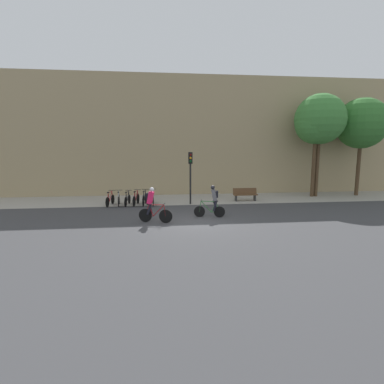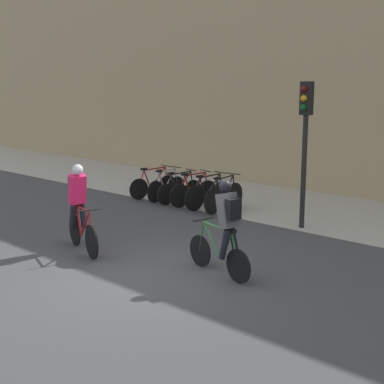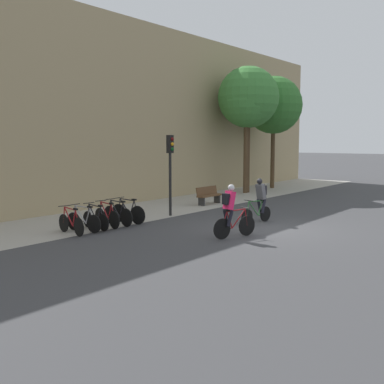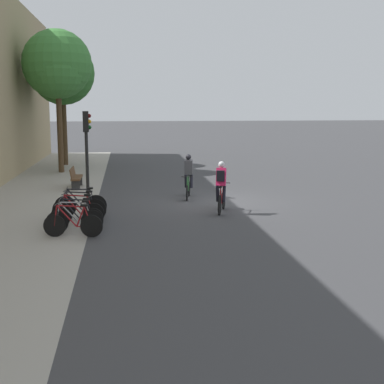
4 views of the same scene
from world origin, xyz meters
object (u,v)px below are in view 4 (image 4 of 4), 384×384
Objects in this scene: parked_bike_2 at (76,216)px; bench at (76,177)px; cyclist_pink at (221,186)px; parked_bike_0 at (73,223)px; parked_bike_3 at (78,212)px; traffic_light_pole at (87,140)px; parked_bike_1 at (75,219)px; parked_bike_4 at (79,208)px; parked_bike_5 at (81,204)px; cyclist_grey at (188,174)px.

bench is (8.09, 0.73, 0.09)m from parked_bike_2.
parked_bike_2 is (-1.68, 4.71, -0.56)m from cyclist_pink.
parked_bike_0 is 1.66m from parked_bike_3.
bench is at bearing 11.61° from traffic_light_pole.
cyclist_pink is at bearing -64.71° from parked_bike_1.
parked_bike_2 is at bearing 0.01° from parked_bike_0.
parked_bike_4 is 1.01× the size of parked_bike_5.
parked_bike_4 is 1.01× the size of bench.
cyclist_grey is 0.51× the size of traffic_light_pole.
parked_bike_0 is at bearing -175.47° from bench.
parked_bike_3 is (-4.37, 3.98, -0.55)m from cyclist_grey.
parked_bike_3 reaches higher than parked_bike_1.
parked_bike_3 reaches higher than bench.
parked_bike_2 is at bearing -174.86° from bench.
bench is (6.41, 5.44, -0.48)m from cyclist_pink.
cyclist_pink is 1.02× the size of cyclist_grey.
parked_bike_3 is at bearing 178.57° from traffic_light_pole.
parked_bike_4 reaches higher than bench.
parked_bike_3 is 0.97× the size of bench.
parked_bike_5 is at bearing 0.03° from parked_bike_3.
bench is at bearing 5.14° from parked_bike_2.
cyclist_grey is 1.04× the size of parked_bike_0.
cyclist_pink is at bearing -89.75° from parked_bike_5.
parked_bike_4 is (1.10, 0.00, 0.03)m from parked_bike_2.
parked_bike_2 is at bearing -179.95° from parked_bike_4.
cyclist_pink is 3.32m from cyclist_grey.
parked_bike_4 is at bearing -174.06° from bench.
cyclist_pink is 5.50m from parked_bike_0.
parked_bike_0 is 0.49× the size of traffic_light_pole.
cyclist_grey is 1.01× the size of parked_bike_4.
parked_bike_1 is (-2.23, 4.71, -0.55)m from cyclist_pink.
parked_bike_2 is at bearing -0.07° from parked_bike_1.
parked_bike_3 reaches higher than parked_bike_0.
cyclist_grey reaches higher than bench.
parked_bike_0 is 0.97× the size of parked_bike_4.
parked_bike_5 is (1.66, 0.00, 0.03)m from parked_bike_2.
parked_bike_1 is 0.95× the size of parked_bike_4.
parked_bike_5 is 0.50× the size of traffic_light_pole.
parked_bike_4 reaches higher than parked_bike_2.
cyclist_grey is 5.17m from parked_bike_5.
traffic_light_pole reaches higher than parked_bike_1.
parked_bike_5 reaches higher than parked_bike_0.
parked_bike_1 is 8.67m from bench.
parked_bike_0 is 2.76m from parked_bike_5.
parked_bike_2 is 1.10m from parked_bike_4.
parked_bike_3 is at bearing 179.97° from parked_bike_4.
cyclist_grey is 7.24m from parked_bike_0.
parked_bike_0 is at bearing -179.99° from parked_bike_2.
parked_bike_2 is 0.98× the size of parked_bike_3.
parked_bike_5 is at bearing 0.03° from parked_bike_1.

